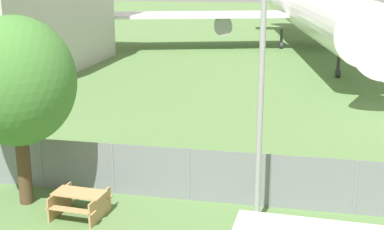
# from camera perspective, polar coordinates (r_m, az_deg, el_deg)

# --- Properties ---
(perimeter_fence) EXTENTS (56.07, 0.07, 1.73)m
(perimeter_fence) POSITION_cam_1_polar(r_m,az_deg,el_deg) (17.03, -0.32, -6.39)
(perimeter_fence) COLOR gray
(perimeter_fence) RESTS_ON ground
(airplane) EXTENTS (37.24, 45.40, 11.12)m
(airplane) POSITION_cam_1_polar(r_m,az_deg,el_deg) (49.79, 12.43, 10.82)
(airplane) COLOR white
(airplane) RESTS_ON ground
(picnic_bench_near_cabin) EXTENTS (1.63, 1.51, 0.76)m
(picnic_bench_near_cabin) POSITION_cam_1_polar(r_m,az_deg,el_deg) (16.49, -11.90, -8.99)
(picnic_bench_near_cabin) COLOR tan
(picnic_bench_near_cabin) RESTS_ON ground
(tree_left_of_cabin) EXTENTS (3.57, 3.57, 5.89)m
(tree_left_of_cabin) POSITION_cam_1_polar(r_m,az_deg,el_deg) (16.82, -18.21, 3.37)
(tree_left_of_cabin) COLOR #4C3823
(tree_left_of_cabin) RESTS_ON ground
(light_mast) EXTENTS (0.44, 0.44, 8.95)m
(light_mast) POSITION_cam_1_polar(r_m,az_deg,el_deg) (14.26, 7.55, 7.98)
(light_mast) COLOR #99999E
(light_mast) RESTS_ON ground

